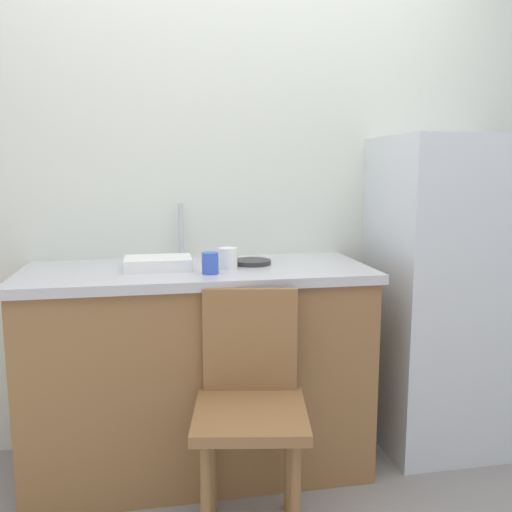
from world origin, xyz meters
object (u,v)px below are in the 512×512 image
Objects in this scene: refrigerator at (446,294)px; hotplate at (252,262)px; chair at (250,400)px; cup_blue at (210,263)px; cup_white at (228,258)px; dish_tray at (158,263)px.

refrigerator is 0.96m from hotplate.
chair is 0.57m from cup_blue.
refrigerator is 8.73× the size of hotplate.
refrigerator is at bearing 8.52° from cup_blue.
chair is 10.01× the size of cup_white.
hotplate is 0.28m from cup_blue.
dish_tray is (-0.31, 0.46, 0.44)m from chair.
chair is at bearing -155.06° from refrigerator.
cup_white is at bearing 50.65° from cup_blue.
cup_white is (-0.12, -0.08, 0.03)m from hotplate.
refrigerator is 16.70× the size of cup_white.
dish_tray reaches higher than hotplate.
cup_white is at bearing -176.49° from refrigerator.
dish_tray is 1.65× the size of hotplate.
refrigerator reaches higher than cup_blue.
cup_white is at bearing -145.85° from hotplate.
dish_tray is at bearing 144.05° from cup_blue.
cup_white reaches higher than hotplate.
refrigerator reaches higher than dish_tray.
chair is 0.71m from dish_tray.
hotplate is at bearing 42.27° from cup_blue.
cup_blue is (-0.09, -0.11, -0.00)m from cup_white.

